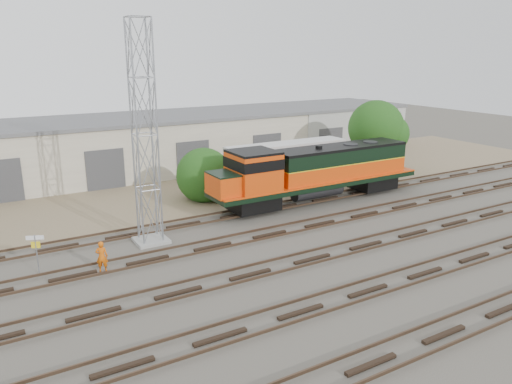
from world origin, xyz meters
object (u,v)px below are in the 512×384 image
signal_tower (145,139)px  worker (102,256)px  locomotive (315,171)px  semi_trailer (289,157)px

signal_tower → worker: bearing=-142.0°
signal_tower → worker: signal_tower is taller
locomotive → worker: size_ratio=10.48×
signal_tower → semi_trailer: (15.65, 7.98, -4.18)m
signal_tower → worker: (-3.64, -2.84, -5.54)m
signal_tower → worker: 7.21m
locomotive → worker: locomotive is taller
worker → locomotive: bearing=-142.3°
locomotive → worker: bearing=-165.3°
semi_trailer → worker: bearing=-150.6°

